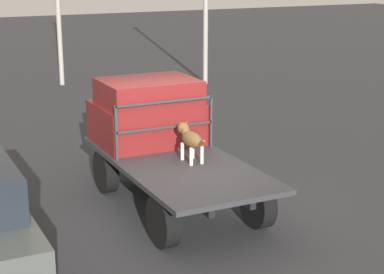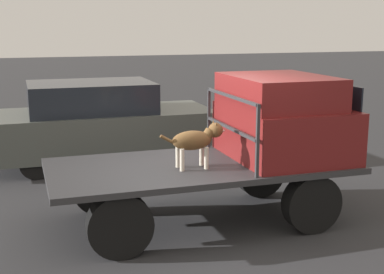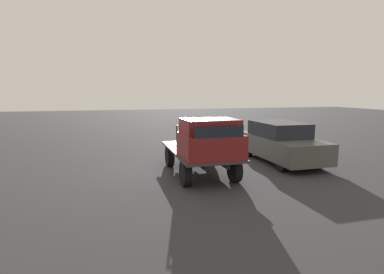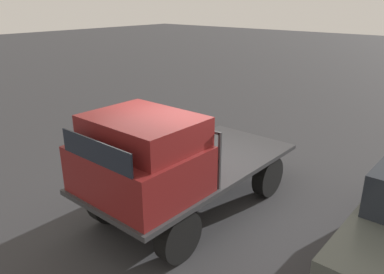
{
  "view_description": "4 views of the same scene",
  "coord_description": "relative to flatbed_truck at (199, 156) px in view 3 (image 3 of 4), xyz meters",
  "views": [
    {
      "loc": [
        -9.31,
        4.3,
        4.1
      ],
      "look_at": [
        -0.19,
        -0.2,
        1.28
      ],
      "focal_mm": 60.0,
      "sensor_mm": 36.0,
      "label": 1
    },
    {
      "loc": [
        -2.34,
        -6.78,
        2.75
      ],
      "look_at": [
        -0.19,
        -0.2,
        1.28
      ],
      "focal_mm": 50.0,
      "sensor_mm": 36.0,
      "label": 2
    },
    {
      "loc": [
        9.93,
        -2.94,
        2.86
      ],
      "look_at": [
        -0.19,
        -0.2,
        1.28
      ],
      "focal_mm": 28.0,
      "sensor_mm": 36.0,
      "label": 3
    },
    {
      "loc": [
        4.69,
        3.97,
        3.65
      ],
      "look_at": [
        -0.19,
        -0.2,
        1.28
      ],
      "focal_mm": 35.0,
      "sensor_mm": 36.0,
      "label": 4
    }
  ],
  "objects": [
    {
      "name": "ground_plane",
      "position": [
        0.0,
        0.0,
        -0.62
      ],
      "size": [
        80.0,
        80.0,
        0.0
      ],
      "primitive_type": "plane",
      "color": "#2D2D30"
    },
    {
      "name": "flatbed_truck",
      "position": [
        0.0,
        0.0,
        0.0
      ],
      "size": [
        4.18,
        1.94,
        0.86
      ],
      "color": "black",
      "rests_on": "ground"
    },
    {
      "name": "truck_cab",
      "position": [
        1.24,
        0.0,
        0.79
      ],
      "size": [
        1.53,
        1.82,
        1.18
      ],
      "color": "maroon",
      "rests_on": "flatbed_truck"
    },
    {
      "name": "truck_headboard",
      "position": [
        0.44,
        0.0,
        0.85
      ],
      "size": [
        0.04,
        1.82,
        0.93
      ],
      "color": "#2D2D30",
      "rests_on": "flatbed_truck"
    },
    {
      "name": "dog",
      "position": [
        -0.12,
        -0.2,
        0.62
      ],
      "size": [
        0.91,
        0.26,
        0.64
      ],
      "rotation": [
        0.0,
        0.0,
        -0.25
      ],
      "color": "beige",
      "rests_on": "flatbed_truck"
    },
    {
      "name": "parked_sedan",
      "position": [
        -0.83,
        3.75,
        0.2
      ],
      "size": [
        4.33,
        1.86,
        1.64
      ],
      "rotation": [
        0.0,
        0.0,
        0.09
      ],
      "color": "black",
      "rests_on": "ground"
    }
  ]
}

